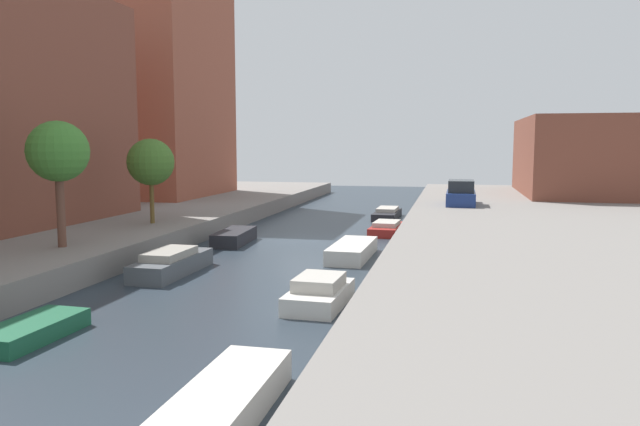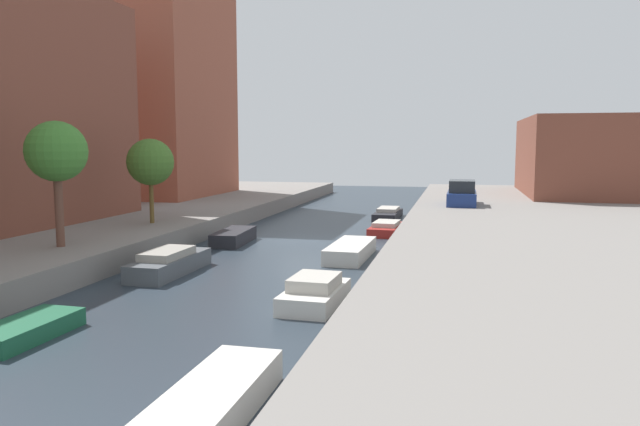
# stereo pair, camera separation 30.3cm
# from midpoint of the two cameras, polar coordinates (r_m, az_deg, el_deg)

# --- Properties ---
(ground_plane) EXTENTS (84.00, 84.00, 0.00)m
(ground_plane) POSITION_cam_midpoint_polar(r_m,az_deg,el_deg) (31.63, -1.82, -2.65)
(ground_plane) COLOR #28333D
(quay_left) EXTENTS (20.00, 64.00, 1.00)m
(quay_left) POSITION_cam_midpoint_polar(r_m,az_deg,el_deg) (38.10, -24.26, -0.90)
(quay_left) COLOR gray
(quay_left) RESTS_ON ground_plane
(quay_right) EXTENTS (20.00, 64.00, 1.00)m
(quay_right) POSITION_cam_midpoint_polar(r_m,az_deg,el_deg) (31.47, 25.72, -2.42)
(quay_right) COLOR gray
(quay_right) RESTS_ON ground_plane
(apartment_tower_far) EXTENTS (10.00, 11.94, 19.16)m
(apartment_tower_far) POSITION_cam_midpoint_polar(r_m,az_deg,el_deg) (50.58, -16.00, 12.55)
(apartment_tower_far) COLOR brown
(apartment_tower_far) RESTS_ON quay_left
(low_block_right) EXTENTS (10.00, 15.38, 6.13)m
(low_block_right) POSITION_cam_midpoint_polar(r_m,az_deg,el_deg) (53.30, 23.65, 4.92)
(low_block_right) COLOR brown
(low_block_right) RESTS_ON quay_right
(street_tree_1) EXTENTS (2.36, 2.36, 4.93)m
(street_tree_1) POSITION_cam_midpoint_polar(r_m,az_deg,el_deg) (25.72, -23.71, 5.22)
(street_tree_1) COLOR brown
(street_tree_1) RESTS_ON quay_left
(street_tree_2) EXTENTS (2.37, 2.37, 4.30)m
(street_tree_2) POSITION_cam_midpoint_polar(r_m,az_deg,el_deg) (31.97, -15.88, 4.60)
(street_tree_2) COLOR brown
(street_tree_2) RESTS_ON quay_left
(parked_car) EXTENTS (1.92, 4.61, 1.65)m
(parked_car) POSITION_cam_midpoint_polar(r_m,az_deg,el_deg) (41.55, 12.89, 1.72)
(parked_car) COLOR navy
(parked_car) RESTS_ON quay_right
(moored_boat_left_0) EXTENTS (1.50, 3.13, 0.48)m
(moored_boat_left_0) POSITION_cam_midpoint_polar(r_m,az_deg,el_deg) (17.66, -25.96, -9.90)
(moored_boat_left_0) COLOR #195638
(moored_boat_left_0) RESTS_ON ground_plane
(moored_boat_left_1) EXTENTS (1.54, 4.54, 0.98)m
(moored_boat_left_1) POSITION_cam_midpoint_polar(r_m,az_deg,el_deg) (24.33, -14.11, -4.61)
(moored_boat_left_1) COLOR #4C5156
(moored_boat_left_1) RESTS_ON ground_plane
(moored_boat_left_2) EXTENTS (1.62, 3.85, 0.67)m
(moored_boat_left_2) POSITION_cam_midpoint_polar(r_m,az_deg,el_deg) (31.14, -8.32, -2.24)
(moored_boat_left_2) COLOR #232328
(moored_boat_left_2) RESTS_ON ground_plane
(moored_boat_right_0) EXTENTS (1.41, 4.42, 0.65)m
(moored_boat_right_0) POSITION_cam_midpoint_polar(r_m,az_deg,el_deg) (11.72, -9.89, -17.26)
(moored_boat_right_0) COLOR beige
(moored_boat_right_0) RESTS_ON ground_plane
(moored_boat_right_1) EXTENTS (1.72, 3.39, 0.96)m
(moored_boat_right_1) POSITION_cam_midpoint_polar(r_m,az_deg,el_deg) (19.09, -0.52, -7.53)
(moored_boat_right_1) COLOR beige
(moored_boat_right_1) RESTS_ON ground_plane
(moored_boat_right_2) EXTENTS (1.68, 4.56, 0.67)m
(moored_boat_right_2) POSITION_cam_midpoint_polar(r_m,az_deg,el_deg) (26.94, 2.73, -3.54)
(moored_boat_right_2) COLOR beige
(moored_boat_right_2) RESTS_ON ground_plane
(moored_boat_right_3) EXTENTS (1.74, 3.96, 0.73)m
(moored_boat_right_3) POSITION_cam_midpoint_polar(r_m,az_deg,el_deg) (34.34, 6.04, -1.43)
(moored_boat_right_3) COLOR maroon
(moored_boat_right_3) RESTS_ON ground_plane
(moored_boat_right_4) EXTENTS (1.62, 4.58, 0.72)m
(moored_boat_right_4) POSITION_cam_midpoint_polar(r_m,az_deg,el_deg) (41.51, 6.12, -0.07)
(moored_boat_right_4) COLOR #232328
(moored_boat_right_4) RESTS_ON ground_plane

